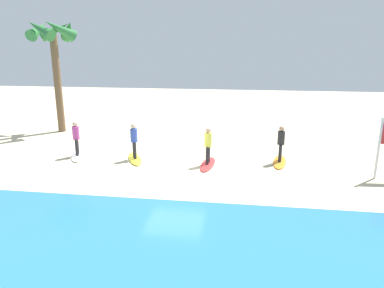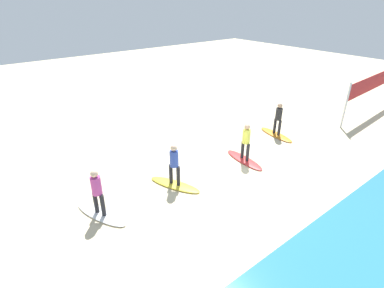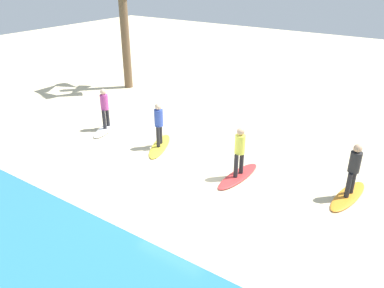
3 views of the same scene
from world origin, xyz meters
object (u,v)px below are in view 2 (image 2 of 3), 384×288
at_px(surfer_orange, 279,117).
at_px(surfer_white, 97,189).
at_px(volleyball_net, 380,81).
at_px(surfboard_orange, 276,135).
at_px(surfboard_yellow, 175,185).
at_px(surfboard_red, 244,160).
at_px(surfer_red, 246,139).
at_px(surfer_yellow, 174,162).
at_px(surfboard_white, 101,214).

relative_size(surfer_orange, surfer_white, 1.00).
height_order(surfer_orange, volleyball_net, volleyball_net).
height_order(surfboard_orange, surfboard_yellow, same).
height_order(surfboard_red, surfer_red, surfer_red).
distance_m(surfboard_yellow, surfer_yellow, 0.99).
xyz_separation_m(surfboard_orange, surfer_red, (3.23, 0.80, 0.99)).
xyz_separation_m(surfer_orange, surfer_red, (3.23, 0.80, 0.00)).
distance_m(surfer_orange, surfer_yellow, 6.73).
xyz_separation_m(surfboard_orange, surfboard_red, (3.23, 0.80, 0.00)).
height_order(surfer_yellow, surfer_white, same).
bearing_deg(surfer_orange, surfer_white, 2.36).
bearing_deg(volleyball_net, surfer_white, -2.69).
xyz_separation_m(surfboard_orange, surfer_white, (9.60, 0.40, 0.99)).
height_order(surfer_red, volleyball_net, volleyball_net).
height_order(surfer_red, surfer_white, same).
bearing_deg(surfboard_orange, volleyball_net, 89.06).
distance_m(surfer_red, surfer_yellow, 3.49).
relative_size(surfboard_white, volleyball_net, 0.23).
xyz_separation_m(surfer_red, surfboard_yellow, (3.48, -0.31, -0.99)).
xyz_separation_m(surfboard_orange, surfboard_white, (9.60, 0.40, 0.00)).
relative_size(surfer_orange, surfer_yellow, 1.00).
height_order(surfer_orange, surfboard_yellow, surfer_orange).
bearing_deg(surfer_white, surfboard_yellow, 178.07).
relative_size(surfboard_red, surfer_white, 1.28).
bearing_deg(volleyball_net, surfboard_yellow, -2.84).
bearing_deg(surfboard_red, surfer_orange, 108.61).
relative_size(surfer_orange, volleyball_net, 0.18).
distance_m(surfboard_white, volleyball_net, 17.81).
relative_size(surfer_yellow, surfboard_white, 0.78).
xyz_separation_m(surfboard_red, surfer_red, (0.00, 0.00, 0.99)).
xyz_separation_m(surfboard_orange, volleyball_net, (-8.11, 1.23, 1.74)).
xyz_separation_m(surfer_yellow, surfer_white, (2.89, -0.10, 0.00)).
bearing_deg(surfer_white, volleyball_net, 177.31).
xyz_separation_m(surfer_yellow, volleyball_net, (-14.82, 0.73, 0.75)).
xyz_separation_m(surfer_orange, surfboard_white, (9.60, 0.40, -0.99)).
height_order(surfboard_yellow, surfer_yellow, surfer_yellow).
bearing_deg(surfboard_red, volleyball_net, 92.50).
relative_size(surfer_orange, surfer_red, 1.00).
bearing_deg(surfer_yellow, volleyball_net, 177.16).
relative_size(surfboard_red, volleyball_net, 0.23).
xyz_separation_m(surfer_yellow, surfboard_white, (2.89, -0.10, -0.99)).
bearing_deg(surfer_orange, surfer_red, 13.97).
xyz_separation_m(surfboard_red, surfer_white, (6.37, -0.41, 0.99)).
height_order(surfboard_orange, surfer_yellow, surfer_yellow).
distance_m(surfer_orange, surfer_white, 9.61).
height_order(surfer_orange, surfer_yellow, same).
bearing_deg(surfer_red, surfer_yellow, -5.08).
bearing_deg(surfboard_orange, surfboard_white, -79.97).
height_order(surfboard_yellow, volleyball_net, volleyball_net).
bearing_deg(surfboard_white, surfboard_yellow, 67.65).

